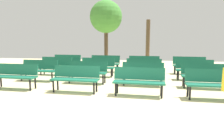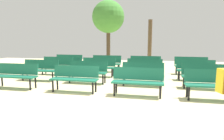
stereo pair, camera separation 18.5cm
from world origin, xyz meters
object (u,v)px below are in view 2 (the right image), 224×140
(bench_r0_c1, at_px, (75,77))
(tree_1, at_px, (150,43))
(bench_r2_c2, at_px, (144,67))
(bench_r1_c0, at_px, (40,68))
(bench_r1_c1, at_px, (88,70))
(bench_r1_c3, at_px, (205,74))
(bench_r2_c1, at_px, (98,66))
(bench_r3_c3, at_px, (191,64))
(bench_r1_c2, at_px, (143,72))
(bench_r0_c0, at_px, (16,74))
(bench_r3_c2, at_px, (145,63))
(bench_r3_c0, at_px, (68,61))
(bench_r2_c3, at_px, (196,69))
(bench_r3_c1, at_px, (106,62))
(tree_0, at_px, (108,17))
(bench_r2_c0, at_px, (57,64))
(bench_r0_c3, at_px, (213,83))
(bench_r0_c2, at_px, (138,80))

(bench_r0_c1, xyz_separation_m, tree_1, (2.43, 6.80, 0.99))
(bench_r2_c2, relative_size, tree_1, 0.54)
(bench_r1_c0, bearing_deg, bench_r1_c1, -2.99)
(bench_r1_c3, xyz_separation_m, bench_r2_c1, (-4.36, 1.56, 0.00))
(bench_r3_c3, bearing_deg, bench_r1_c2, -125.35)
(bench_r1_c1, bearing_deg, bench_r2_c2, 33.17)
(bench_r1_c1, height_order, bench_r2_c2, same)
(bench_r2_c1, height_order, bench_r3_c3, same)
(bench_r2_c2, xyz_separation_m, bench_r3_c3, (2.28, 1.45, 0.00))
(bench_r0_c1, height_order, bench_r1_c1, same)
(bench_r0_c0, xyz_separation_m, bench_r3_c2, (4.51, 4.22, 0.00))
(bench_r0_c0, relative_size, bench_r3_c0, 0.99)
(bench_r2_c1, xyz_separation_m, bench_r2_c2, (2.16, -0.07, 0.00))
(bench_r1_c1, distance_m, bench_r1_c2, 2.21)
(bench_r2_c3, bearing_deg, bench_r3_c1, 160.93)
(bench_r3_c0, bearing_deg, bench_r1_c3, -22.53)
(bench_r3_c1, relative_size, bench_r3_c3, 0.99)
(tree_0, bearing_deg, bench_r1_c0, -104.48)
(bench_r1_c3, distance_m, bench_r3_c3, 2.94)
(bench_r2_c1, xyz_separation_m, tree_0, (-0.59, 5.10, 2.80))
(bench_r2_c0, relative_size, bench_r3_c0, 1.00)
(bench_r0_c3, distance_m, bench_r3_c0, 7.84)
(bench_r3_c3, bearing_deg, bench_r1_c3, -88.53)
(bench_r2_c0, distance_m, bench_r2_c3, 6.54)
(bench_r0_c0, height_order, bench_r1_c3, same)
(bench_r1_c1, xyz_separation_m, bench_r3_c1, (0.13, 2.93, 0.00))
(bench_r0_c2, distance_m, bench_r3_c1, 4.84)
(bench_r1_c0, relative_size, bench_r2_c3, 1.00)
(bench_r3_c1, bearing_deg, bench_r1_c2, -53.73)
(bench_r0_c0, xyz_separation_m, bench_r1_c1, (2.28, 1.32, 0.00))
(bench_r0_c3, distance_m, bench_r2_c2, 3.57)
(tree_0, bearing_deg, bench_r2_c1, -83.35)
(bench_r0_c0, distance_m, bench_r2_c1, 3.64)
(bench_r1_c2, relative_size, bench_r3_c3, 0.99)
(bench_r0_c3, distance_m, bench_r1_c2, 2.55)
(bench_r3_c1, bearing_deg, bench_r3_c3, 0.20)
(bench_r0_c1, height_order, bench_r2_c0, same)
(bench_r0_c0, relative_size, bench_r0_c3, 1.00)
(bench_r0_c2, distance_m, bench_r3_c2, 4.39)
(bench_r0_c3, height_order, bench_r2_c1, same)
(bench_r2_c1, relative_size, bench_r3_c2, 0.99)
(bench_r2_c2, distance_m, bench_r3_c1, 2.60)
(bench_r1_c2, height_order, bench_r3_c3, same)
(tree_1, bearing_deg, bench_r2_c3, -63.68)
(bench_r0_c3, distance_m, tree_0, 9.81)
(bench_r0_c1, bearing_deg, bench_r2_c1, 89.97)
(bench_r2_c0, xyz_separation_m, tree_1, (4.53, 3.84, 0.99))
(tree_1, bearing_deg, bench_r3_c1, -133.08)
(bench_r0_c1, bearing_deg, bench_r1_c2, 32.55)
(bench_r3_c0, distance_m, bench_r3_c3, 6.62)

